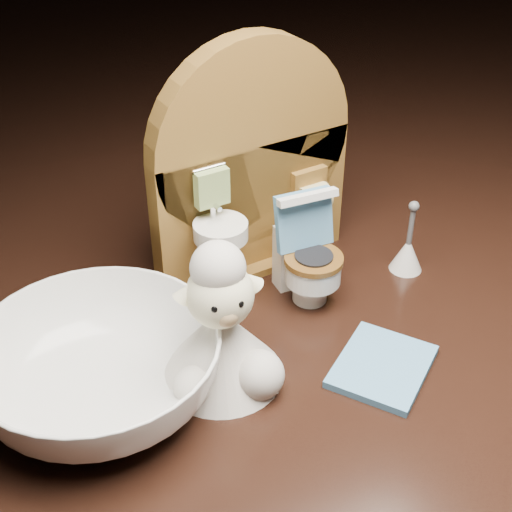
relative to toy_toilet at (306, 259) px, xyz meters
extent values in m
cube|color=black|center=(-0.01, -0.02, -0.08)|extent=(2.50, 2.50, 0.10)
cube|color=brown|center=(-0.01, 0.04, 0.02)|extent=(0.13, 0.02, 0.09)
cylinder|color=brown|center=(-0.01, 0.04, 0.06)|extent=(0.13, 0.02, 0.13)
cube|color=brown|center=(-0.01, 0.04, -0.02)|extent=(0.05, 0.04, 0.01)
cylinder|color=white|center=(-0.04, 0.03, 0.00)|extent=(0.01, 0.01, 0.04)
cylinder|color=white|center=(-0.04, 0.02, 0.02)|extent=(0.03, 0.03, 0.01)
cylinder|color=silver|center=(-0.04, 0.03, 0.03)|extent=(0.00, 0.00, 0.01)
cube|color=#91AD61|center=(-0.04, 0.03, 0.05)|extent=(0.02, 0.01, 0.02)
cube|color=brown|center=(0.02, 0.03, 0.03)|extent=(0.02, 0.01, 0.02)
cylinder|color=#D5C582|center=(0.02, 0.03, 0.02)|extent=(0.02, 0.02, 0.02)
cylinder|color=white|center=(0.00, -0.01, -0.02)|extent=(0.02, 0.02, 0.02)
cylinder|color=white|center=(0.00, -0.01, 0.00)|extent=(0.03, 0.03, 0.01)
cylinder|color=brown|center=(0.00, -0.01, 0.01)|extent=(0.03, 0.03, 0.00)
cube|color=white|center=(0.00, 0.01, 0.00)|extent=(0.03, 0.02, 0.04)
cube|color=#5694C3|center=(0.00, 0.01, 0.02)|extent=(0.04, 0.02, 0.04)
cube|color=white|center=(0.00, 0.00, 0.04)|extent=(0.04, 0.01, 0.01)
cylinder|color=#97BA3B|center=(0.01, 0.01, 0.02)|extent=(0.01, 0.01, 0.01)
cube|color=#5694C3|center=(0.00, -0.08, -0.02)|extent=(0.07, 0.07, 0.00)
cone|color=white|center=(0.07, -0.01, -0.01)|extent=(0.02, 0.02, 0.02)
cylinder|color=#59595B|center=(0.07, -0.01, 0.01)|extent=(0.00, 0.00, 0.03)
sphere|color=#59595B|center=(0.07, -0.01, 0.02)|extent=(0.01, 0.01, 0.01)
cone|color=beige|center=(-0.08, -0.04, 0.00)|extent=(0.07, 0.07, 0.04)
sphere|color=beige|center=(-0.07, -0.06, -0.01)|extent=(0.03, 0.03, 0.03)
sphere|color=beige|center=(-0.10, -0.04, -0.02)|extent=(0.02, 0.02, 0.02)
sphere|color=#FFF3C3|center=(-0.08, -0.04, 0.03)|extent=(0.03, 0.03, 0.03)
sphere|color=tan|center=(-0.08, -0.05, 0.03)|extent=(0.01, 0.01, 0.01)
sphere|color=beige|center=(-0.08, -0.04, 0.04)|extent=(0.03, 0.03, 0.03)
cone|color=#FFF3C3|center=(-0.09, -0.03, 0.03)|extent=(0.02, 0.01, 0.02)
cone|color=#FFF3C3|center=(-0.06, -0.04, 0.03)|extent=(0.02, 0.01, 0.02)
sphere|color=black|center=(-0.09, -0.05, 0.03)|extent=(0.00, 0.00, 0.00)
sphere|color=black|center=(-0.08, -0.05, 0.03)|extent=(0.00, 0.00, 0.00)
imported|color=white|center=(-0.14, -0.02, -0.01)|extent=(0.13, 0.13, 0.04)
camera|label=1|loc=(-0.21, -0.28, 0.24)|focal=50.00mm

